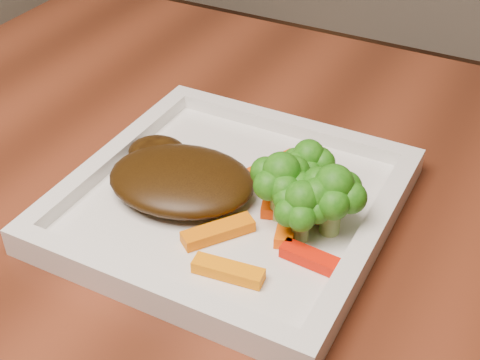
% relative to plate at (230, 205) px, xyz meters
% --- Properties ---
extents(plate, '(0.27, 0.27, 0.01)m').
position_rel_plate_xyz_m(plate, '(0.00, 0.00, 0.00)').
color(plate, white).
rests_on(plate, dining_table).
extents(steak, '(0.15, 0.12, 0.03)m').
position_rel_plate_xyz_m(steak, '(-0.04, -0.01, 0.02)').
color(steak, '#362008').
rests_on(steak, plate).
extents(broccoli_0, '(0.05, 0.05, 0.07)m').
position_rel_plate_xyz_m(broccoli_0, '(0.06, 0.04, 0.04)').
color(broccoli_0, '#2B5E0F').
rests_on(broccoli_0, plate).
extents(broccoli_1, '(0.07, 0.07, 0.06)m').
position_rel_plate_xyz_m(broccoli_1, '(0.09, 0.00, 0.04)').
color(broccoli_1, '#266310').
rests_on(broccoli_1, plate).
extents(broccoli_2, '(0.07, 0.07, 0.06)m').
position_rel_plate_xyz_m(broccoli_2, '(0.07, -0.02, 0.04)').
color(broccoli_2, '#1C6D12').
rests_on(broccoli_2, plate).
extents(broccoli_3, '(0.08, 0.08, 0.06)m').
position_rel_plate_xyz_m(broccoli_3, '(0.05, -0.00, 0.04)').
color(broccoli_3, '#1A6C12').
rests_on(broccoli_3, plate).
extents(carrot_0, '(0.06, 0.02, 0.01)m').
position_rel_plate_xyz_m(carrot_0, '(0.04, -0.08, 0.01)').
color(carrot_0, orange).
rests_on(carrot_0, plate).
extents(carrot_1, '(0.06, 0.02, 0.01)m').
position_rel_plate_xyz_m(carrot_1, '(0.10, -0.04, 0.01)').
color(carrot_1, red).
rests_on(carrot_1, plate).
extents(carrot_2, '(0.05, 0.06, 0.01)m').
position_rel_plate_xyz_m(carrot_2, '(0.01, -0.05, 0.01)').
color(carrot_2, orange).
rests_on(carrot_2, plate).
extents(carrot_4, '(0.04, 0.06, 0.01)m').
position_rel_plate_xyz_m(carrot_4, '(0.01, 0.05, 0.01)').
color(carrot_4, '#EE4B03').
rests_on(carrot_4, plate).
extents(carrot_5, '(0.03, 0.06, 0.01)m').
position_rel_plate_xyz_m(carrot_5, '(0.06, -0.01, 0.01)').
color(carrot_5, '#FF5904').
rests_on(carrot_5, plate).
extents(carrot_6, '(0.06, 0.03, 0.01)m').
position_rel_plate_xyz_m(carrot_6, '(0.06, 0.00, 0.01)').
color(carrot_6, '#D33903').
rests_on(carrot_6, plate).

